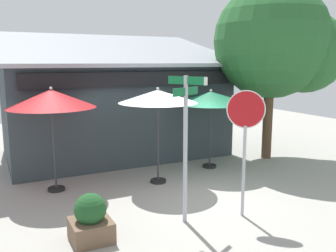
# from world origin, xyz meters

# --- Properties ---
(ground_plane) EXTENTS (28.00, 28.00, 0.10)m
(ground_plane) POSITION_xyz_m (0.00, 0.00, -0.05)
(ground_plane) COLOR #9E9B93
(cafe_building) EXTENTS (7.92, 5.11, 4.46)m
(cafe_building) POSITION_xyz_m (-0.41, 5.08, 1.70)
(cafe_building) COLOR #333D42
(cafe_building) RESTS_ON ground
(street_sign_post) EXTENTS (0.78, 0.83, 3.09)m
(street_sign_post) POSITION_xyz_m (-0.98, -1.33, 1.89)
(street_sign_post) COLOR #A8AAB2
(street_sign_post) RESTS_ON ground
(stop_sign) EXTENTS (0.66, 0.50, 2.78)m
(stop_sign) POSITION_xyz_m (0.30, -1.63, 1.95)
(stop_sign) COLOR #A8AAB2
(stop_sign) RESTS_ON ground
(patio_umbrella_crimson_left) EXTENTS (2.24, 2.24, 2.74)m
(patio_umbrella_crimson_left) POSITION_xyz_m (-3.10, 1.85, 2.42)
(patio_umbrella_crimson_left) COLOR black
(patio_umbrella_crimson_left) RESTS_ON ground
(patio_umbrella_ivory_center) EXTENTS (2.16, 2.16, 2.68)m
(patio_umbrella_ivory_center) POSITION_xyz_m (-0.40, 1.25, 2.41)
(patio_umbrella_ivory_center) COLOR black
(patio_umbrella_ivory_center) RESTS_ON ground
(patio_umbrella_forest_green_right) EXTENTS (2.41, 2.41, 2.51)m
(patio_umbrella_forest_green_right) POSITION_xyz_m (1.71, 1.88, 2.24)
(patio_umbrella_forest_green_right) COLOR black
(patio_umbrella_forest_green_right) RESTS_ON ground
(shade_tree) EXTENTS (4.37, 3.87, 5.99)m
(shade_tree) POSITION_xyz_m (4.45, 1.88, 3.94)
(shade_tree) COLOR brown
(shade_tree) RESTS_ON ground
(sidewalk_planter) EXTENTS (0.76, 0.76, 0.93)m
(sidewalk_planter) POSITION_xyz_m (-2.99, -1.28, 0.41)
(sidewalk_planter) COLOR brown
(sidewalk_planter) RESTS_ON ground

